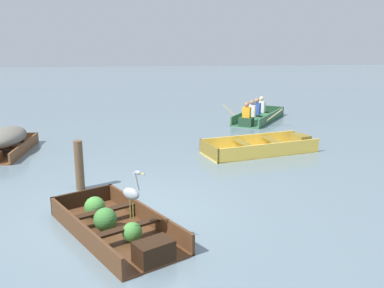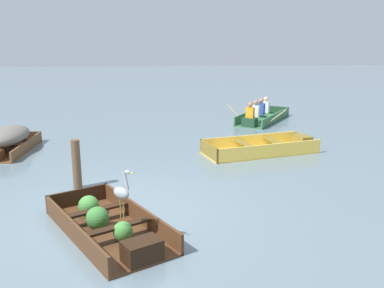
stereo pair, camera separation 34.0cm
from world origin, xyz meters
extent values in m
plane|color=slate|center=(0.00, 0.00, 0.00)|extent=(80.00, 80.00, 0.00)
cube|color=#4C2D19|center=(-0.15, -0.88, 0.02)|extent=(2.47, 3.02, 0.04)
cube|color=#4C2D19|center=(0.35, -0.59, 0.17)|extent=(1.47, 2.42, 0.35)
cube|color=#4C2D19|center=(-0.66, -1.18, 0.17)|extent=(1.47, 2.42, 0.35)
cube|color=black|center=(-0.85, 0.29, 0.17)|extent=(1.08, 0.67, 0.35)
cube|color=black|center=(0.47, -1.93, 0.19)|extent=(0.66, 0.59, 0.31)
cube|color=black|center=(0.06, -1.24, 0.26)|extent=(1.05, 0.71, 0.04)
cube|color=black|center=(-0.37, -0.53, 0.26)|extent=(1.05, 0.71, 0.04)
sphere|color=#428438|center=(0.14, -1.28, 0.20)|extent=(0.32, 0.32, 0.32)
sphere|color=#387533|center=(-0.32, -0.82, 0.24)|extent=(0.39, 0.39, 0.39)
sphere|color=#428438|center=(-0.56, -0.24, 0.23)|extent=(0.37, 0.37, 0.37)
cube|color=#E5BC47|center=(3.54, 3.91, 0.02)|extent=(3.37, 2.03, 0.04)
cube|color=#E5BC47|center=(3.38, 4.47, 0.20)|extent=(3.05, 0.91, 0.39)
cube|color=#E5BC47|center=(3.70, 3.35, 0.20)|extent=(3.05, 0.91, 0.39)
cube|color=olive|center=(2.04, 3.49, 0.20)|extent=(0.38, 1.18, 0.39)
cube|color=olive|center=(4.89, 4.29, 0.22)|extent=(0.49, 0.62, 0.35)
cube|color=olive|center=(3.99, 4.04, 0.29)|extent=(0.46, 1.12, 0.04)
cube|color=olive|center=(3.08, 3.78, 0.29)|extent=(0.46, 1.12, 0.04)
cube|color=brown|center=(-3.60, 4.58, 0.02)|extent=(1.23, 2.54, 0.04)
cube|color=brown|center=(-3.07, 4.56, 0.15)|extent=(0.16, 2.50, 0.31)
cube|color=#3F2716|center=(-3.55, 5.80, 0.15)|extent=(1.13, 0.10, 0.31)
cube|color=#3F2716|center=(-3.62, 4.21, 0.23)|extent=(1.03, 0.20, 0.04)
cube|color=#3F2716|center=(-3.59, 4.96, 0.23)|extent=(1.03, 0.20, 0.04)
ellipsoid|color=#6B665B|center=(-3.60, 4.58, 0.45)|extent=(1.16, 2.09, 0.49)
cube|color=#387047|center=(4.72, 8.55, 0.02)|extent=(2.66, 3.26, 0.04)
cube|color=#387047|center=(5.16, 8.26, 0.17)|extent=(1.78, 2.68, 0.35)
cube|color=#387047|center=(4.28, 8.84, 0.17)|extent=(1.78, 2.68, 0.35)
cube|color=#1E3D27|center=(5.58, 9.86, 0.17)|extent=(0.95, 0.64, 0.35)
cube|color=#1E3D27|center=(3.95, 7.37, 0.19)|extent=(0.61, 0.57, 0.31)
cube|color=#1E3D27|center=(4.46, 8.15, 0.26)|extent=(0.93, 0.68, 0.04)
cube|color=#1E3D27|center=(4.98, 8.95, 0.26)|extent=(0.93, 0.68, 0.04)
cube|color=white|center=(4.87, 8.78, 0.50)|extent=(0.33, 0.30, 0.44)
sphere|color=beige|center=(4.87, 8.78, 0.82)|extent=(0.18, 0.18, 0.18)
cube|color=#2D4CA5|center=(4.57, 8.32, 0.50)|extent=(0.33, 0.30, 0.44)
sphere|color=#9E7051|center=(4.57, 8.32, 0.82)|extent=(0.18, 0.18, 0.18)
cube|color=white|center=(4.27, 7.85, 0.50)|extent=(0.33, 0.30, 0.44)
sphere|color=#9E7051|center=(4.27, 7.85, 0.82)|extent=(0.18, 0.18, 0.18)
cube|color=orange|center=(3.96, 7.39, 0.50)|extent=(0.33, 0.30, 0.44)
sphere|color=#9E7051|center=(3.96, 7.39, 0.82)|extent=(0.18, 0.18, 0.18)
cylinder|color=tan|center=(4.98, 7.39, 0.40)|extent=(0.56, 0.39, 0.55)
cylinder|color=tan|center=(3.55, 8.32, 0.40)|extent=(0.56, 0.39, 0.55)
cylinder|color=olive|center=(0.17, -1.33, 0.61)|extent=(0.02, 0.02, 0.35)
cylinder|color=olive|center=(0.13, -1.37, 0.61)|extent=(0.02, 0.02, 0.35)
ellipsoid|color=#93999E|center=(0.15, -1.35, 0.87)|extent=(0.33, 0.32, 0.18)
cylinder|color=#93999E|center=(0.23, -1.43, 1.09)|extent=(0.11, 0.11, 0.28)
ellipsoid|color=#93999E|center=(0.26, -1.46, 1.24)|extent=(0.12, 0.12, 0.06)
cone|color=gold|center=(0.32, -1.52, 1.24)|extent=(0.09, 0.09, 0.02)
cylinder|color=brown|center=(-1.05, 1.34, 0.54)|extent=(0.19, 0.19, 1.08)
camera|label=1|loc=(0.44, -7.55, 3.20)|focal=40.00mm
camera|label=2|loc=(0.78, -7.58, 3.20)|focal=40.00mm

